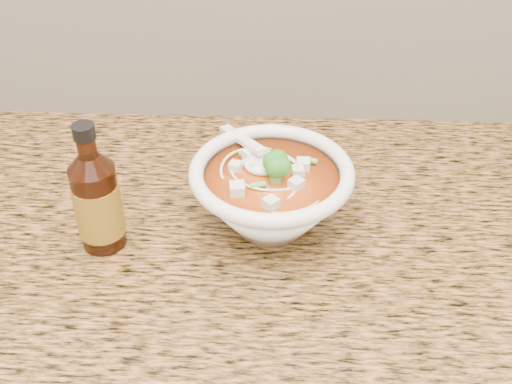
{
  "coord_description": "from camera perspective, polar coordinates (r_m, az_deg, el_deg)",
  "views": [
    {
      "loc": [
        0.05,
        1.04,
        1.47
      ],
      "look_at": [
        0.02,
        1.7,
        0.95
      ],
      "focal_mm": 45.0,
      "sensor_mm": 36.0,
      "label": 1
    }
  ],
  "objects": [
    {
      "name": "soup_bowl",
      "position": [
        0.84,
        1.36,
        -0.29
      ],
      "size": [
        0.21,
        0.23,
        0.12
      ],
      "rotation": [
        0.0,
        0.0,
        0.01
      ],
      "color": "white",
      "rests_on": "counter_slab"
    },
    {
      "name": "hot_sauce_bottle",
      "position": [
        0.82,
        -13.92,
        -0.84
      ],
      "size": [
        0.06,
        0.06,
        0.18
      ],
      "rotation": [
        0.0,
        0.0,
        -0.09
      ],
      "color": "#401808",
      "rests_on": "counter_slab"
    },
    {
      "name": "counter_slab",
      "position": [
        0.86,
        -1.63,
        -4.99
      ],
      "size": [
        4.0,
        0.68,
        0.04
      ],
      "primitive_type": "cube",
      "color": "#A4663C",
      "rests_on": "cabinet"
    }
  ]
}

